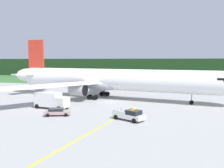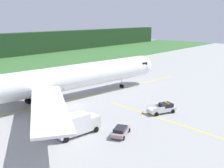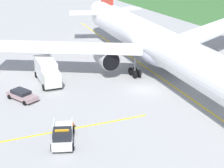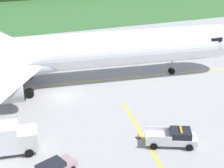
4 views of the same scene
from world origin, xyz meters
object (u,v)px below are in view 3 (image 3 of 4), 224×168
staff_car (22,95)px  apron_cone (73,124)px  ops_pickup_truck (63,135)px  airliner (165,49)px  catering_truck (47,71)px

staff_car → apron_cone: staff_car is taller
ops_pickup_truck → staff_car: size_ratio=1.20×
ops_pickup_truck → staff_car: 12.94m
staff_car → apron_cone: 10.46m
airliner → catering_truck: 17.29m
airliner → catering_truck: airliner is taller
ops_pickup_truck → apron_cone: ops_pickup_truck is taller
airliner → ops_pickup_truck: airliner is taller
ops_pickup_truck → catering_truck: (-17.21, 4.71, 0.84)m
airliner → staff_car: bearing=-98.3°
airliner → ops_pickup_truck: (9.95, -20.11, -3.86)m
airliner → ops_pickup_truck: bearing=-63.7°
ops_pickup_truck → apron_cone: (-2.87, 2.44, -0.60)m
catering_truck → apron_cone: catering_truck is taller
catering_truck → staff_car: size_ratio=1.55×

